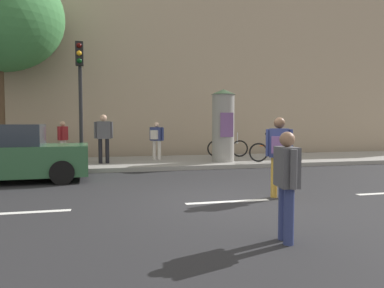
# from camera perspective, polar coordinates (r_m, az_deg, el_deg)

# --- Properties ---
(ground_plane) EXTENTS (80.00, 80.00, 0.00)m
(ground_plane) POSITION_cam_1_polar(r_m,az_deg,el_deg) (7.67, 5.64, -8.99)
(ground_plane) COLOR #232326
(sidewalk_curb) EXTENTS (36.00, 4.00, 0.15)m
(sidewalk_curb) POSITION_cam_1_polar(r_m,az_deg,el_deg) (14.38, -3.50, -2.85)
(sidewalk_curb) COLOR gray
(sidewalk_curb) RESTS_ON ground_plane
(lane_markings) EXTENTS (25.80, 0.16, 0.01)m
(lane_markings) POSITION_cam_1_polar(r_m,az_deg,el_deg) (7.67, 5.64, -8.96)
(lane_markings) COLOR silver
(lane_markings) RESTS_ON ground_plane
(building_backdrop) EXTENTS (36.00, 5.00, 8.18)m
(building_backdrop) POSITION_cam_1_polar(r_m,az_deg,el_deg) (19.39, -6.13, 10.65)
(building_backdrop) COLOR tan
(building_backdrop) RESTS_ON ground_plane
(traffic_light) EXTENTS (0.24, 0.45, 4.05)m
(traffic_light) POSITION_cam_1_polar(r_m,az_deg,el_deg) (12.40, -17.11, 9.04)
(traffic_light) COLOR black
(traffic_light) RESTS_ON sidewalk_curb
(poster_column) EXTENTS (0.92, 0.92, 2.75)m
(poster_column) POSITION_cam_1_polar(r_m,az_deg,el_deg) (13.93, 4.91, 2.99)
(poster_column) COLOR gray
(poster_column) RESTS_ON sidewalk_curb
(pedestrian_with_bag) EXTENTS (0.30, 0.60, 1.52)m
(pedestrian_with_bag) POSITION_cam_1_polar(r_m,az_deg,el_deg) (5.15, 14.58, -5.24)
(pedestrian_with_bag) COLOR navy
(pedestrian_with_bag) RESTS_ON ground_plane
(pedestrian_with_backpack) EXTENTS (0.51, 0.50, 1.75)m
(pedestrian_with_backpack) POSITION_cam_1_polar(r_m,az_deg,el_deg) (8.10, 13.45, -0.94)
(pedestrian_with_backpack) COLOR #B78C33
(pedestrian_with_backpack) RESTS_ON ground_plane
(pedestrian_in_dark_shirt) EXTENTS (0.53, 0.53, 1.50)m
(pedestrian_in_dark_shirt) POSITION_cam_1_polar(r_m,az_deg,el_deg) (14.59, -5.60, 1.05)
(pedestrian_in_dark_shirt) COLOR silver
(pedestrian_in_dark_shirt) RESTS_ON sidewalk_curb
(pedestrian_in_light_jacket) EXTENTS (0.39, 0.51, 1.54)m
(pedestrian_in_light_jacket) POSITION_cam_1_polar(r_m,az_deg,el_deg) (15.45, -19.55, 0.97)
(pedestrian_in_light_jacket) COLOR silver
(pedestrian_in_light_jacket) RESTS_ON sidewalk_curb
(pedestrian_tallest) EXTENTS (0.67, 0.25, 1.77)m
(pedestrian_tallest) POSITION_cam_1_polar(r_m,az_deg,el_deg) (13.58, -13.67, 1.49)
(pedestrian_tallest) COLOR black
(pedestrian_tallest) RESTS_ON sidewalk_curb
(bicycle_leaning) EXTENTS (1.75, 0.40, 1.09)m
(bicycle_leaning) POSITION_cam_1_polar(r_m,az_deg,el_deg) (15.78, 5.60, -0.61)
(bicycle_leaning) COLOR black
(bicycle_leaning) RESTS_ON sidewalk_curb
(bicycle_upright) EXTENTS (1.74, 0.46, 1.09)m
(bicycle_upright) POSITION_cam_1_polar(r_m,az_deg,el_deg) (14.05, 12.47, -1.17)
(bicycle_upright) COLOR black
(bicycle_upright) RESTS_ON sidewalk_curb
(parked_car_dark) EXTENTS (4.52, 2.03, 1.59)m
(parked_car_dark) POSITION_cam_1_polar(r_m,az_deg,el_deg) (11.22, -27.71, -1.50)
(parked_car_dark) COLOR #2D5938
(parked_car_dark) RESTS_ON ground_plane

